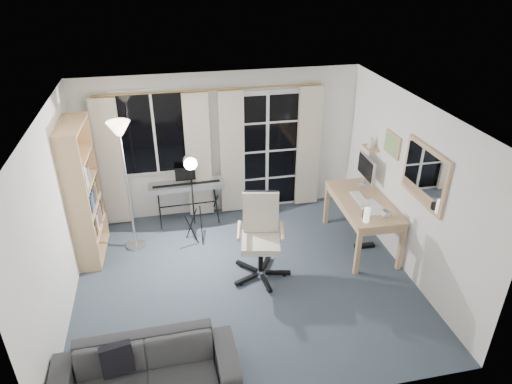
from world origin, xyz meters
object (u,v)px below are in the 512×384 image
Objects in this scene: sofa at (145,366)px; monitor at (366,168)px; desk at (363,206)px; mug at (386,213)px; studio_light at (191,173)px; bookshelf at (81,197)px; torchiere_lamp at (122,149)px; office_chair at (261,228)px; keyboard_piano at (187,186)px.

monitor is at bearing 35.51° from sofa.
mug is (0.10, -0.50, 0.16)m from desk.
mug is at bearing 24.28° from sofa.
sofa is (-0.73, -2.57, -0.85)m from studio_light.
torchiere_lamp is (0.64, 0.07, 0.64)m from bookshelf.
mug is (1.72, -0.19, 0.14)m from office_chair.
office_chair is at bearing -167.58° from desk.
desk is (2.51, -1.20, 0.02)m from keyboard_piano.
desk is (2.46, -0.53, -0.54)m from studio_light.
monitor is 0.98m from mug.
torchiere_lamp is at bearing 8.57° from bookshelf.
mug is at bearing 5.82° from office_chair.
torchiere_lamp is 1.08× the size of sofa.
studio_light is 1.30m from office_chair.
mug reaches higher than desk.
office_chair reaches higher than desk.
torchiere_lamp is 1.32× the size of studio_light.
mug is (2.61, -1.70, 0.17)m from keyboard_piano.
keyboard_piano reaches higher than desk.
mug is (-0.10, -0.95, -0.23)m from monitor.
monitor is (3.56, -0.20, -0.55)m from torchiere_lamp.
bookshelf reaches higher than office_chair.
keyboard_piano is 2.78m from desk.
studio_light is 2.81m from sofa.
mug is 3.66m from sofa.
bookshelf is at bearing 106.50° from sofa.
bookshelf is 1.57m from studio_light.
bookshelf reaches higher than sofa.
studio_light reaches higher than office_chair.
office_chair is 1.74m from mug.
torchiere_lamp is at bearing 161.71° from mug.
bookshelf is 1.74× the size of office_chair.
office_chair is 0.63× the size of sofa.
office_chair is (1.74, -0.96, -0.92)m from torchiere_lamp.
keyboard_piano is 3.12m from mug.
desk is (3.37, -0.65, -0.93)m from torchiere_lamp.
sofa is at bearing -154.77° from mug.
bookshelf is at bearing -173.54° from torchiere_lamp.
torchiere_lamp reaches higher than keyboard_piano.
desk is 0.53m from mug.
desk is (1.62, 0.31, -0.01)m from office_chair.
office_chair is at bearing -18.28° from bookshelf.
office_chair is 0.81× the size of desk.
torchiere_lamp is at bearing 163.25° from office_chair.
office_chair is at bearing 173.79° from mug.
sofa is at bearing -145.75° from desk.
keyboard_piano is at bearing 24.82° from bookshelf.
torchiere_lamp is 1.37× the size of desk.
mug is (3.47, -1.15, -0.77)m from torchiere_lamp.
torchiere_lamp is 2.19m from office_chair.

